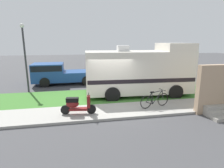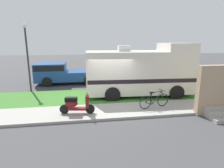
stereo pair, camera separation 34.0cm
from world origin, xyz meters
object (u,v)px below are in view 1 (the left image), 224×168
object	(u,v)px
motorhome_rv	(139,71)
bottle_green	(199,104)
street_lamp_post	(25,52)
bicycle	(155,100)
pickup_truck_near	(60,73)
scooter	(77,105)

from	to	relation	value
motorhome_rv	bottle_green	bearing A→B (deg)	-52.58
bottle_green	motorhome_rv	bearing A→B (deg)	127.42
motorhome_rv	street_lamp_post	distance (m)	7.72
street_lamp_post	bottle_green	bearing A→B (deg)	-27.78
bottle_green	street_lamp_post	size ratio (longest dim) A/B	0.06
bicycle	bottle_green	distance (m)	2.43
pickup_truck_near	street_lamp_post	bearing A→B (deg)	-131.32
motorhome_rv	bottle_green	distance (m)	4.05
bicycle	bottle_green	world-z (taller)	bicycle
scooter	bicycle	size ratio (longest dim) A/B	0.96
scooter	bicycle	bearing A→B (deg)	2.76
bicycle	pickup_truck_near	distance (m)	8.81
motorhome_rv	street_lamp_post	xyz separation A→B (m)	(-7.34, 2.06, 1.16)
scooter	bottle_green	bearing A→B (deg)	-0.99
bicycle	pickup_truck_near	bearing A→B (deg)	127.02
pickup_truck_near	street_lamp_post	world-z (taller)	street_lamp_post
motorhome_rv	scooter	world-z (taller)	motorhome_rv
bottle_green	scooter	bearing A→B (deg)	179.01
bicycle	motorhome_rv	bearing A→B (deg)	88.44
street_lamp_post	bicycle	bearing A→B (deg)	-33.38
bicycle	bottle_green	bearing A→B (deg)	-7.16
motorhome_rv	bicycle	size ratio (longest dim) A/B	3.94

